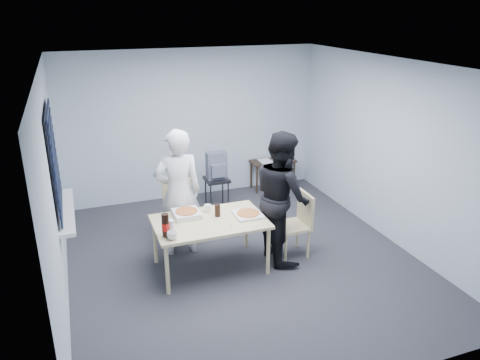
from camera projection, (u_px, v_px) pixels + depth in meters
name	position (u px, v px, depth m)	size (l,w,h in m)	color
room	(57.00, 169.00, 5.53)	(5.00, 5.00, 5.00)	#2B2B2F
dining_table	(210.00, 225.00, 5.95)	(1.42, 0.90, 0.69)	beige
chair_far	(179.00, 206.00, 6.79)	(0.42, 0.42, 0.89)	beige
chair_right	(298.00, 220.00, 6.36)	(0.42, 0.42, 0.89)	beige
person_white	(178.00, 193.00, 6.29)	(0.65, 0.42, 1.77)	silver
person_black	(282.00, 196.00, 6.17)	(0.86, 0.47, 1.77)	black
side_table	(273.00, 164.00, 8.70)	(0.83, 0.37, 0.55)	#332418
stool	(217.00, 184.00, 7.85)	(0.39, 0.39, 0.54)	black
backpack	(217.00, 166.00, 7.73)	(0.33, 0.24, 0.46)	slate
pizza_box_a	(187.00, 214.00, 6.03)	(0.34, 0.34, 0.08)	white
pizza_box_b	(248.00, 214.00, 6.05)	(0.34, 0.34, 0.05)	white
mug_a	(172.00, 235.00, 5.44)	(0.12, 0.12, 0.10)	white
mug_b	(208.00, 208.00, 6.18)	(0.10, 0.10, 0.09)	white
cola_glass	(217.00, 210.00, 6.03)	(0.07, 0.07, 0.16)	black
soda_bottle	(166.00, 226.00, 5.48)	(0.09, 0.09, 0.29)	black
plastic_cups	(171.00, 227.00, 5.54)	(0.08, 0.08, 0.18)	silver
rubber_band	(231.00, 227.00, 5.77)	(0.05, 0.05, 0.00)	red
papers	(266.00, 161.00, 8.62)	(0.22, 0.31, 0.01)	white
black_box	(284.00, 157.00, 8.74)	(0.15, 0.11, 0.07)	black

